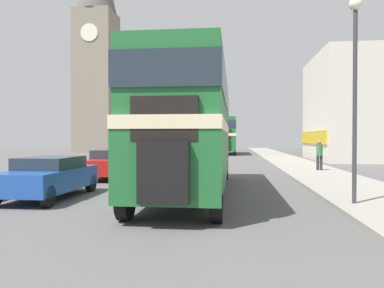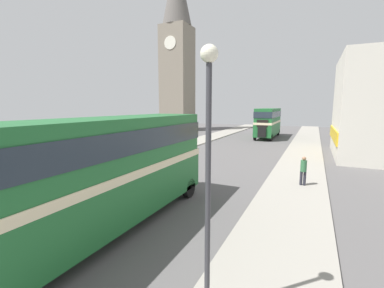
% 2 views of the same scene
% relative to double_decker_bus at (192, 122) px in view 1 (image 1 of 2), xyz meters
% --- Properties ---
extents(ground_plane, '(120.00, 120.00, 0.00)m').
position_rel_double_decker_bus_xyz_m(ground_plane, '(-0.68, -1.46, -2.58)').
color(ground_plane, '#565454').
extents(sidewalk_right, '(3.50, 120.00, 0.12)m').
position_rel_double_decker_bus_xyz_m(sidewalk_right, '(6.07, -1.46, -2.52)').
color(sidewalk_right, gray).
rests_on(sidewalk_right, ground_plane).
extents(double_decker_bus, '(2.50, 11.22, 4.36)m').
position_rel_double_decker_bus_xyz_m(double_decker_bus, '(0.00, 0.00, 0.00)').
color(double_decker_bus, '#1E602D').
rests_on(double_decker_bus, ground_plane).
extents(bus_distant, '(2.50, 9.85, 4.43)m').
position_rel_double_decker_bus_xyz_m(bus_distant, '(0.54, 33.05, 0.04)').
color(bus_distant, '#1E602D').
rests_on(bus_distant, ground_plane).
extents(car_parked_near, '(1.85, 4.13, 1.36)m').
position_rel_double_decker_bus_xyz_m(car_parked_near, '(-4.59, -1.67, -1.86)').
color(car_parked_near, '#1E479E').
rests_on(car_parked_near, ground_plane).
extents(car_parked_mid, '(1.82, 4.64, 1.40)m').
position_rel_double_decker_bus_xyz_m(car_parked_mid, '(-4.47, 4.63, -1.84)').
color(car_parked_mid, red).
rests_on(car_parked_mid, ground_plane).
extents(pedestrian_walking, '(0.35, 0.35, 1.73)m').
position_rel_double_decker_bus_xyz_m(pedestrian_walking, '(6.48, 9.02, -1.48)').
color(pedestrian_walking, '#282833').
rests_on(pedestrian_walking, sidewalk_right).
extents(street_lamp, '(0.36, 0.36, 5.86)m').
position_rel_double_decker_bus_xyz_m(street_lamp, '(4.94, -2.28, 1.37)').
color(street_lamp, '#38383D').
rests_on(street_lamp, sidewalk_right).
extents(church_tower, '(5.60, 5.60, 32.99)m').
position_rel_double_decker_bus_xyz_m(church_tower, '(-17.98, 38.33, 14.30)').
color(church_tower, gray).
rests_on(church_tower, ground_plane).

